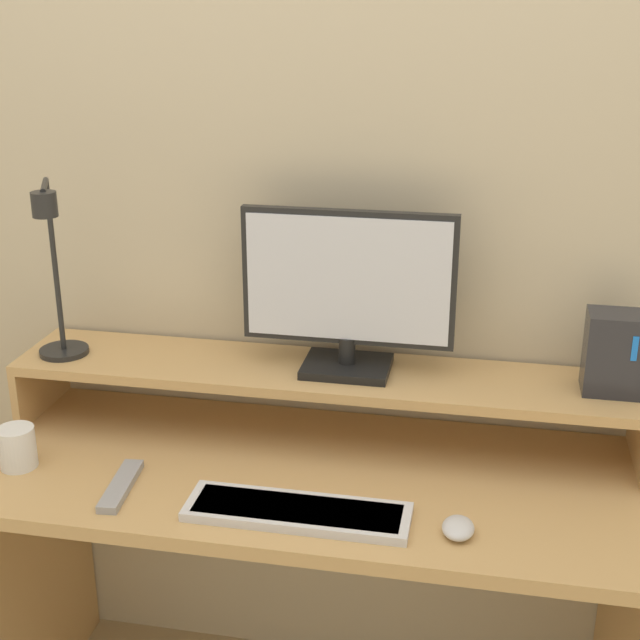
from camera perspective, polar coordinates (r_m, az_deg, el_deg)
wall_back at (r=1.96m, az=1.05°, el=9.06°), size 6.00×0.05×2.50m
desk at (r=1.96m, az=-0.79°, el=-14.46°), size 1.36×0.57×0.71m
monitor_shelf at (r=1.94m, az=0.15°, el=-3.77°), size 1.36×0.24×0.16m
monitor at (r=1.86m, az=1.79°, el=1.96°), size 0.45×0.15×0.35m
desk_lamp at (r=1.98m, az=-16.61°, el=2.61°), size 0.13×0.19×0.40m
router_dock at (r=1.89m, az=18.28°, el=-2.01°), size 0.11×0.09×0.17m
keyboard at (r=1.71m, az=-1.46°, el=-12.15°), size 0.42×0.12×0.02m
mouse at (r=1.67m, az=8.83°, el=-13.02°), size 0.06×0.08×0.03m
remote_control at (r=1.83m, az=-12.62°, el=-10.32°), size 0.06×0.19×0.02m
mug at (r=1.95m, az=-18.81°, el=-7.73°), size 0.08×0.08×0.09m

